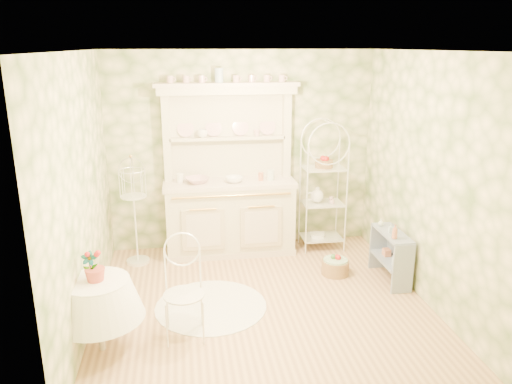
{
  "coord_description": "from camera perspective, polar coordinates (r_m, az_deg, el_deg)",
  "views": [
    {
      "loc": [
        -0.83,
        -4.86,
        2.76
      ],
      "look_at": [
        0.0,
        0.5,
        1.15
      ],
      "focal_mm": 35.0,
      "sensor_mm": 36.0,
      "label": 1
    }
  ],
  "objects": [
    {
      "name": "kitchen_dresser",
      "position": [
        6.61,
        -3.06,
        2.37
      ],
      "size": [
        1.87,
        0.61,
        2.29
      ],
      "primitive_type": "cube",
      "color": "beige",
      "rests_on": "floor"
    },
    {
      "name": "bottle_blue",
      "position": [
        6.12,
        15.13,
        -4.22
      ],
      "size": [
        0.06,
        0.06,
        0.12
      ],
      "primitive_type": "imported",
      "rotation": [
        0.0,
        0.0,
        -0.05
      ],
      "color": "#A4BED2",
      "rests_on": "side_shelf"
    },
    {
      "name": "floor",
      "position": [
        5.65,
        0.79,
        -12.71
      ],
      "size": [
        3.6,
        3.6,
        0.0
      ],
      "primitive_type": "plane",
      "color": "tan",
      "rests_on": "ground"
    },
    {
      "name": "ceiling",
      "position": [
        4.93,
        0.92,
        15.84
      ],
      "size": [
        3.6,
        3.6,
        0.0
      ],
      "primitive_type": "plane",
      "color": "white",
      "rests_on": "floor"
    },
    {
      "name": "wall_left",
      "position": [
        5.15,
        -19.3,
        -0.29
      ],
      "size": [
        3.6,
        3.6,
        0.0
      ],
      "primitive_type": "plane",
      "color": "#F6E7BD",
      "rests_on": "floor"
    },
    {
      "name": "floor_basket",
      "position": [
        6.35,
        9.05,
        -8.3
      ],
      "size": [
        0.43,
        0.43,
        0.23
      ],
      "primitive_type": "cylinder",
      "rotation": [
        0.0,
        0.0,
        0.25
      ],
      "color": "#9C774B",
      "rests_on": "floor"
    },
    {
      "name": "round_table",
      "position": [
        4.96,
        -17.46,
        -13.46
      ],
      "size": [
        0.79,
        0.79,
        0.69
      ],
      "primitive_type": "cylinder",
      "rotation": [
        0.0,
        0.0,
        0.31
      ],
      "color": "white",
      "rests_on": "floor"
    },
    {
      "name": "potted_geranium",
      "position": [
        4.73,
        -18.42,
        -8.15
      ],
      "size": [
        0.15,
        0.1,
        0.28
      ],
      "primitive_type": "imported",
      "rotation": [
        0.0,
        0.0,
        0.03
      ],
      "color": "#3F7238",
      "rests_on": "round_table"
    },
    {
      "name": "cafe_chair",
      "position": [
        4.91,
        -8.26,
        -11.06
      ],
      "size": [
        0.47,
        0.47,
        1.0
      ],
      "primitive_type": "cube",
      "rotation": [
        0.0,
        0.0,
        -0.03
      ],
      "color": "white",
      "rests_on": "floor"
    },
    {
      "name": "side_shelf",
      "position": [
        6.27,
        15.12,
        -7.16
      ],
      "size": [
        0.28,
        0.71,
        0.6
      ],
      "primitive_type": "cube",
      "rotation": [
        0.0,
        0.0,
        0.03
      ],
      "color": "#818EA6",
      "rests_on": "floor"
    },
    {
      "name": "cup_right",
      "position": [
        6.72,
        0.1,
        6.67
      ],
      "size": [
        0.1,
        0.1,
        0.08
      ],
      "primitive_type": "imported",
      "rotation": [
        0.0,
        0.0,
        0.19
      ],
      "color": "white",
      "rests_on": "kitchen_dresser"
    },
    {
      "name": "bowl_white",
      "position": [
        6.59,
        -2.51,
        1.19
      ],
      "size": [
        0.26,
        0.26,
        0.08
      ],
      "primitive_type": "imported",
      "rotation": [
        0.0,
        0.0,
        0.07
      ],
      "color": "white",
      "rests_on": "kitchen_dresser"
    },
    {
      "name": "bottle_glass",
      "position": [
        6.33,
        14.07,
        -3.49
      ],
      "size": [
        0.08,
        0.08,
        0.09
      ],
      "primitive_type": "imported",
      "rotation": [
        0.0,
        0.0,
        0.17
      ],
      "color": "silver",
      "rests_on": "side_shelf"
    },
    {
      "name": "cup_left",
      "position": [
        6.63,
        -6.13,
        6.45
      ],
      "size": [
        0.17,
        0.17,
        0.11
      ],
      "primitive_type": "imported",
      "rotation": [
        0.0,
        0.0,
        -0.29
      ],
      "color": "white",
      "rests_on": "kitchen_dresser"
    },
    {
      "name": "wall_front",
      "position": [
        3.47,
        5.85,
        -7.52
      ],
      "size": [
        3.6,
        3.6,
        0.0
      ],
      "primitive_type": "plane",
      "color": "#F6E7BD",
      "rests_on": "floor"
    },
    {
      "name": "wall_right",
      "position": [
        5.7,
        19.0,
        1.3
      ],
      "size": [
        3.6,
        3.6,
        0.0
      ],
      "primitive_type": "plane",
      "color": "#F6E7BD",
      "rests_on": "floor"
    },
    {
      "name": "wall_back",
      "position": [
        6.86,
        -1.66,
        4.66
      ],
      "size": [
        3.6,
        3.6,
        0.0
      ],
      "primitive_type": "plane",
      "color": "#F6E7BD",
      "rests_on": "floor"
    },
    {
      "name": "birdcage_stand",
      "position": [
        6.55,
        -13.74,
        -1.74
      ],
      "size": [
        0.38,
        0.38,
        1.52
      ],
      "primitive_type": "cube",
      "rotation": [
        0.0,
        0.0,
        0.05
      ],
      "color": "white",
      "rests_on": "floor"
    },
    {
      "name": "bakers_rack",
      "position": [
        6.9,
        7.66,
        0.25
      ],
      "size": [
        0.53,
        0.38,
        1.69
      ],
      "primitive_type": "cube",
      "rotation": [
        0.0,
        0.0,
        -0.0
      ],
      "color": "white",
      "rests_on": "floor"
    },
    {
      "name": "bowl_floral",
      "position": [
        6.6,
        -6.74,
        1.1
      ],
      "size": [
        0.4,
        0.4,
        0.07
      ],
      "primitive_type": "imported",
      "rotation": [
        0.0,
        0.0,
        0.39
      ],
      "color": "white",
      "rests_on": "kitchen_dresser"
    },
    {
      "name": "bottle_amber",
      "position": [
        5.95,
        15.58,
        -4.55
      ],
      "size": [
        0.07,
        0.07,
        0.17
      ],
      "primitive_type": "imported",
      "rotation": [
        0.0,
        0.0,
        0.04
      ],
      "color": "#BF6F4E",
      "rests_on": "side_shelf"
    },
    {
      "name": "lace_rug",
      "position": [
        5.63,
        -5.17,
        -12.85
      ],
      "size": [
        1.52,
        1.52,
        0.01
      ],
      "primitive_type": "cylinder",
      "rotation": [
        0.0,
        0.0,
        0.29
      ],
      "color": "white",
      "rests_on": "floor"
    }
  ]
}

